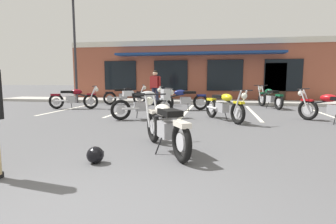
% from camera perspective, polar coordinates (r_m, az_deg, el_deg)
% --- Properties ---
extents(ground_plane, '(80.00, 80.00, 0.00)m').
position_cam_1_polar(ground_plane, '(6.14, -1.03, -5.03)').
color(ground_plane, '#515154').
extents(sidewalk_kerb, '(22.00, 1.80, 0.14)m').
position_cam_1_polar(sidewalk_kerb, '(14.34, 5.72, 2.20)').
color(sidewalk_kerb, '#A8A59E').
rests_on(sidewalk_kerb, ground_plane).
extents(brick_storefront_building, '(15.21, 6.90, 3.43)m').
position_cam_1_polar(brick_storefront_building, '(18.50, 6.92, 8.39)').
color(brick_storefront_building, brown).
rests_on(brick_storefront_building, ground_plane).
extents(painted_stall_lines, '(10.11, 4.80, 0.01)m').
position_cam_1_polar(painted_stall_lines, '(10.78, 4.07, 0.23)').
color(painted_stall_lines, silver).
rests_on(painted_stall_lines, ground_plane).
extents(motorcycle_foreground_classic, '(1.33, 1.87, 0.98)m').
position_cam_1_polar(motorcycle_foreground_classic, '(4.82, -0.61, -2.78)').
color(motorcycle_foreground_classic, black).
rests_on(motorcycle_foreground_classic, ground_plane).
extents(motorcycle_red_sportbike, '(2.08, 0.85, 0.98)m').
position_cam_1_polar(motorcycle_red_sportbike, '(12.13, -19.16, 2.81)').
color(motorcycle_red_sportbike, black).
rests_on(motorcycle_red_sportbike, ground_plane).
extents(motorcycle_black_cruiser, '(1.85, 1.38, 0.98)m').
position_cam_1_polar(motorcycle_black_cruiser, '(8.68, -4.54, 2.05)').
color(motorcycle_black_cruiser, black).
rests_on(motorcycle_black_cruiser, ground_plane).
extents(motorcycle_silver_naked, '(1.00, 2.04, 0.98)m').
position_cam_1_polar(motorcycle_silver_naked, '(12.63, 20.61, 2.90)').
color(motorcycle_silver_naked, black).
rests_on(motorcycle_silver_naked, ground_plane).
extents(motorcycle_blue_standard, '(1.35, 1.86, 0.98)m').
position_cam_1_polar(motorcycle_blue_standard, '(8.39, 11.69, 1.30)').
color(motorcycle_blue_standard, black).
rests_on(motorcycle_blue_standard, ground_plane).
extents(motorcycle_green_cafe_racer, '(1.65, 1.65, 0.98)m').
position_cam_1_polar(motorcycle_green_cafe_racer, '(9.13, 31.24, 0.87)').
color(motorcycle_green_cafe_racer, black).
rests_on(motorcycle_green_cafe_racer, ground_plane).
extents(motorcycle_orange_scrambler, '(2.02, 1.05, 0.98)m').
position_cam_1_polar(motorcycle_orange_scrambler, '(10.96, 3.17, 2.77)').
color(motorcycle_orange_scrambler, black).
rests_on(motorcycle_orange_scrambler, ground_plane).
extents(motorcycle_cream_vintage, '(2.02, 1.04, 0.98)m').
position_cam_1_polar(motorcycle_cream_vintage, '(13.49, -8.99, 3.51)').
color(motorcycle_cream_vintage, black).
rests_on(motorcycle_cream_vintage, ground_plane).
extents(person_in_black_shirt, '(0.60, 0.37, 1.68)m').
position_cam_1_polar(person_in_black_shirt, '(13.01, -2.71, 5.61)').
color(person_in_black_shirt, black).
rests_on(person_in_black_shirt, ground_plane).
extents(helmet_on_pavement, '(0.26, 0.26, 0.26)m').
position_cam_1_polar(helmet_on_pavement, '(4.33, -15.04, -8.71)').
color(helmet_on_pavement, black).
rests_on(helmet_on_pavement, ground_plane).
extents(parking_lot_lamp_post, '(0.24, 0.76, 5.40)m').
position_cam_1_polar(parking_lot_lamp_post, '(15.11, -19.27, 14.96)').
color(parking_lot_lamp_post, '#2D2D33').
rests_on(parking_lot_lamp_post, ground_plane).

